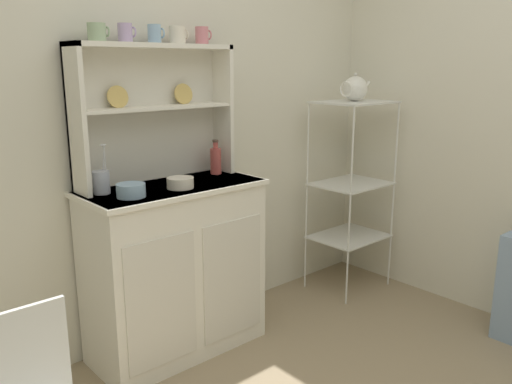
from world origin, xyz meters
The scene contains 14 objects.
wall_back centered at (0.00, 1.62, 1.25)m, with size 3.84×0.05×2.50m, color silver.
hutch_cabinet centered at (-0.09, 1.37, 0.47)m, with size 0.94×0.45×0.92m.
hutch_shelf_unit centered at (-0.09, 1.53, 1.33)m, with size 0.87×0.18×0.70m.
bakers_rack centered at (1.26, 1.29, 0.80)m, with size 0.49×0.39×1.28m.
cup_sage_0 centered at (-0.38, 1.49, 1.66)m, with size 0.10×0.08×0.08m.
cup_lilac_1 centered at (-0.24, 1.49, 1.66)m, with size 0.08×0.07×0.09m.
cup_sky_2 centered at (-0.08, 1.49, 1.66)m, with size 0.08×0.07×0.09m.
cup_cream_3 centered at (0.05, 1.49, 1.66)m, with size 0.10×0.08×0.09m.
cup_rose_4 centered at (0.21, 1.49, 1.67)m, with size 0.08×0.07×0.09m.
bowl_mixing_large centered at (-0.36, 1.29, 0.95)m, with size 0.13×0.13×0.06m, color #8EB2D1.
bowl_floral_medium centered at (-0.09, 1.29, 0.94)m, with size 0.13×0.13×0.05m, color silver.
jam_bottle centered at (0.26, 1.45, 1.00)m, with size 0.06×0.06×0.19m.
utensil_jar centered at (-0.43, 1.45, 0.98)m, with size 0.08×0.08×0.24m.
porcelain_teapot centered at (1.26, 1.29, 1.36)m, with size 0.25×0.16×0.18m.
Camera 1 is at (-1.51, -0.87, 1.52)m, focal length 36.98 mm.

